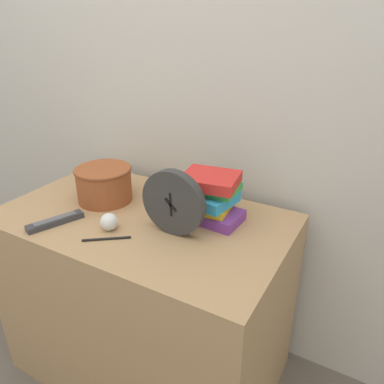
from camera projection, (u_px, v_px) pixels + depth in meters
wall_back at (193, 78)px, 1.49m from camera, size 6.00×0.04×2.40m
desk at (147, 297)px, 1.53m from camera, size 1.06×0.63×0.76m
desk_clock at (173, 203)px, 1.22m from camera, size 0.23×0.04×0.23m
book_stack at (208, 197)px, 1.33m from camera, size 0.25×0.19×0.17m
basket at (104, 183)px, 1.47m from camera, size 0.22×0.22×0.14m
tv_remote at (55, 221)px, 1.32m from camera, size 0.11×0.20×0.02m
crumpled_paper_ball at (109, 222)px, 1.27m from camera, size 0.06×0.06×0.06m
pen at (107, 239)px, 1.23m from camera, size 0.13×0.10×0.01m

